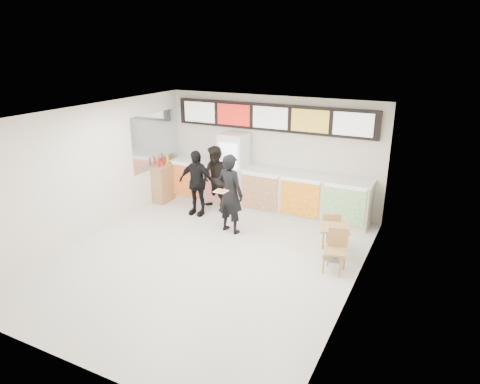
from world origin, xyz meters
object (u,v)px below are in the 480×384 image
Objects in this scene: customer_main at (230,194)px; drinks_fridge at (234,170)px; customer_mid at (196,183)px; condiment_ledge at (166,182)px; customer_left at (216,179)px; cafe_table at (334,237)px; service_counter at (265,190)px.

drinks_fridge is at bearing -53.32° from customer_main.
condiment_ledge is (-1.35, 0.52, -0.32)m from customer_mid.
customer_mid is 1.48m from condiment_ledge.
drinks_fridge reaches higher than customer_mid.
drinks_fridge reaches higher than customer_main.
cafe_table is at bearing 0.98° from customer_left.
customer_mid is 1.37× the size of condiment_ledge.
customer_main is (0.76, -1.65, -0.05)m from drinks_fridge.
drinks_fridge reaches higher than customer_left.
cafe_table is (2.55, -0.28, -0.45)m from customer_main.
customer_left reaches higher than service_counter.
customer_main is 1.11× the size of customer_mid.
customer_left is 0.58m from customer_mid.
cafe_table is at bearing -30.09° from drinks_fridge.
cafe_table is at bearing -14.85° from condiment_ledge.
condiment_ledge is (-1.88, -0.54, -0.47)m from drinks_fridge.
customer_main is at bearing 157.36° from cafe_table.
cafe_table is at bearing -38.67° from service_counter.
condiment_ledge is at bearing 148.67° from cafe_table.
condiment_ledge is (-2.65, 1.10, -0.42)m from customer_main.
drinks_fridge is 1.60× the size of condiment_ledge.
customer_main is at bearing -96.11° from service_counter.
customer_mid is 3.96m from cafe_table.
cafe_table is 1.22× the size of condiment_ledge.
customer_left is at bearing -0.58° from condiment_ledge.
drinks_fridge is 3.86m from cafe_table.
service_counter is at bearing 124.85° from cafe_table.
service_counter is 2.93× the size of customer_main.
cafe_table is 5.38m from condiment_ledge.
customer_mid is (-1.47, -1.04, 0.28)m from service_counter.
customer_left is at bearing 58.51° from customer_mid.
customer_left is at bearing 142.61° from cafe_table.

